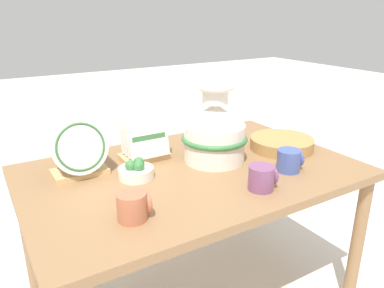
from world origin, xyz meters
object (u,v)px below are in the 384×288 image
Objects in this scene: mug_cobalt_glaze at (290,160)px; ceramic_vase at (215,130)px; dish_rack_round_plates at (78,151)px; mug_terracotta_glaze at (133,206)px; wicker_charger_stack at (282,143)px; mug_plum_glaze at (262,178)px; fruit_bowl at (136,171)px; dish_rack_square_plates at (144,143)px.

ceramic_vase is at bearing 128.26° from mug_cobalt_glaze.
mug_terracotta_glaze is (0.05, -0.42, -0.06)m from dish_rack_round_plates.
mug_plum_glaze is (-0.36, -0.28, 0.02)m from wicker_charger_stack.
fruit_bowl is (0.13, 0.28, -0.02)m from mug_terracotta_glaze.
dish_rack_round_plates reaches higher than mug_terracotta_glaze.
dish_rack_round_plates is 0.85m from mug_cobalt_glaze.
mug_cobalt_glaze is 1.00× the size of mug_plum_glaze.
mug_plum_glaze is (0.49, -0.05, 0.00)m from mug_terracotta_glaze.
dish_rack_square_plates is 2.04× the size of mug_terracotta_glaze.
wicker_charger_stack is (0.36, -0.05, -0.11)m from ceramic_vase.
dish_rack_square_plates is 0.56m from mug_plum_glaze.
mug_cobalt_glaze is (0.20, -0.25, -0.09)m from ceramic_vase.
mug_plum_glaze is at bearing -64.09° from dish_rack_square_plates.
mug_terracotta_glaze is 0.31m from fruit_bowl.
fruit_bowl is at bearing 137.31° from mug_plum_glaze.
mug_plum_glaze reaches higher than wicker_charger_stack.
mug_terracotta_glaze and mug_plum_glaze have the same top height.
ceramic_vase reaches higher than dish_rack_round_plates.
fruit_bowl is at bearing 155.31° from mug_cobalt_glaze.
dish_rack_round_plates is 2.31× the size of mug_terracotta_glaze.
mug_terracotta_glaze is (-0.24, -0.46, -0.03)m from dish_rack_square_plates.
dish_rack_round_plates is 0.24m from fruit_bowl.
mug_plum_glaze is (-0.21, -0.07, 0.00)m from mug_cobalt_glaze.
mug_plum_glaze is (0.25, -0.50, -0.03)m from dish_rack_square_plates.
mug_plum_glaze is at bearing -91.34° from ceramic_vase.
mug_cobalt_glaze is at bearing -28.30° from dish_rack_round_plates.
ceramic_vase is at bearing -15.21° from dish_rack_round_plates.
mug_terracotta_glaze is at bearing -150.84° from ceramic_vase.
ceramic_vase is 2.45× the size of fruit_bowl.
dish_rack_square_plates is 0.65m from wicker_charger_stack.
mug_terracotta_glaze is at bearing -117.93° from dish_rack_square_plates.
fruit_bowl is at bearing 65.51° from mug_terracotta_glaze.
mug_cobalt_glaze is at bearing 1.84° from mug_terracotta_glaze.
mug_terracotta_glaze is 0.49m from mug_plum_glaze.
dish_rack_square_plates is 0.71× the size of wicker_charger_stack.
ceramic_vase is 3.26× the size of mug_cobalt_glaze.
mug_terracotta_glaze is 0.75× the size of fruit_bowl.
mug_terracotta_glaze is 0.70m from mug_cobalt_glaze.
wicker_charger_stack is at bearing -7.49° from ceramic_vase.
mug_cobalt_glaze is at bearing -51.74° from ceramic_vase.
ceramic_vase is at bearing 88.66° from mug_plum_glaze.
fruit_bowl is at bearing 175.76° from wicker_charger_stack.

